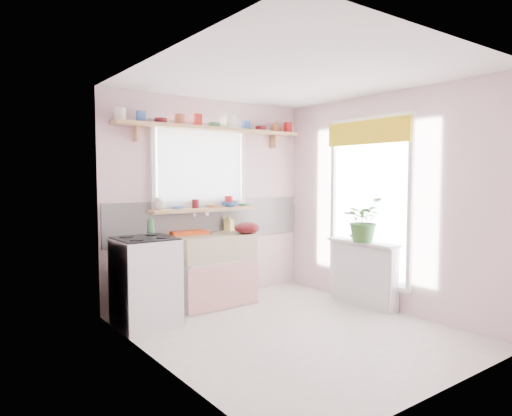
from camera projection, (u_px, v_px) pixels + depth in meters
room at (288, 191)px, 5.53m from camera, size 3.20×3.20×3.20m
sink_unit at (212, 269)px, 5.47m from camera, size 0.95×0.65×1.11m
cooker at (146, 281)px, 4.70m from camera, size 0.58×0.58×0.93m
radiator_ledge at (364, 272)px, 5.45m from camera, size 0.22×0.95×0.78m
windowsill at (204, 209)px, 5.57m from camera, size 1.40×0.22×0.04m
pine_shelf at (215, 129)px, 5.58m from camera, size 2.52×0.24×0.04m
shelf_crockery at (214, 123)px, 5.57m from camera, size 2.47×0.11×0.12m
sill_crockery at (200, 203)px, 5.53m from camera, size 1.35×0.11×0.12m
dish_tray at (188, 232)px, 5.47m from camera, size 0.48×0.39×0.04m
colander at (247, 228)px, 5.50m from camera, size 0.37×0.37×0.14m
jade_plant at (363, 220)px, 5.32m from camera, size 0.58×0.54×0.53m
fruit_bowl at (361, 237)px, 5.50m from camera, size 0.39×0.39×0.07m
herb_pot at (359, 232)px, 5.53m from camera, size 0.12×0.09×0.19m
soap_bottle_sink at (229, 222)px, 5.82m from camera, size 0.13×0.13×0.22m
sill_cup at (159, 206)px, 5.14m from camera, size 0.17×0.17×0.10m
sill_bowl at (230, 204)px, 5.72m from camera, size 0.24×0.24×0.07m
shelf_vase at (277, 127)px, 6.23m from camera, size 0.17×0.17×0.14m
cooker_bottle at (151, 224)px, 4.94m from camera, size 0.09×0.09×0.22m
fruit at (361, 232)px, 5.50m from camera, size 0.20×0.14×0.10m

